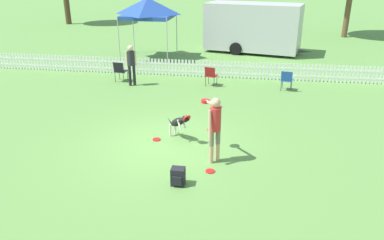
{
  "coord_description": "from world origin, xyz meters",
  "views": [
    {
      "loc": [
        2.13,
        -9.03,
        4.52
      ],
      "look_at": [
        0.74,
        -0.07,
        0.8
      ],
      "focal_mm": 35.0,
      "sensor_mm": 36.0,
      "label": 1
    }
  ],
  "objects_px": {
    "frisbee_near_dog": "(210,171)",
    "spectator_standing": "(131,61)",
    "leaping_dog": "(179,122)",
    "folding_chair_blue_left": "(120,70)",
    "backpack_on_grass": "(178,177)",
    "folding_chair_center": "(211,74)",
    "canopy_tent_main": "(148,8)",
    "frisbee_midfield": "(211,130)",
    "equipment_trailer": "(253,27)",
    "folding_chair_green_right": "(287,79)",
    "handler_person": "(214,122)",
    "frisbee_near_handler": "(157,139)"
  },
  "relations": [
    {
      "from": "handler_person",
      "to": "folding_chair_blue_left",
      "type": "height_order",
      "value": "handler_person"
    },
    {
      "from": "frisbee_near_dog",
      "to": "folding_chair_blue_left",
      "type": "bearing_deg",
      "value": 123.49
    },
    {
      "from": "frisbee_near_dog",
      "to": "frisbee_midfield",
      "type": "relative_size",
      "value": 1.0
    },
    {
      "from": "folding_chair_green_right",
      "to": "handler_person",
      "type": "bearing_deg",
      "value": 82.05
    },
    {
      "from": "handler_person",
      "to": "folding_chair_green_right",
      "type": "xyz_separation_m",
      "value": [
        2.23,
        6.15,
        -0.57
      ]
    },
    {
      "from": "frisbee_midfield",
      "to": "equipment_trailer",
      "type": "bearing_deg",
      "value": 84.47
    },
    {
      "from": "handler_person",
      "to": "frisbee_midfield",
      "type": "height_order",
      "value": "handler_person"
    },
    {
      "from": "frisbee_near_dog",
      "to": "canopy_tent_main",
      "type": "height_order",
      "value": "canopy_tent_main"
    },
    {
      "from": "folding_chair_center",
      "to": "backpack_on_grass",
      "type": "bearing_deg",
      "value": 104.07
    },
    {
      "from": "canopy_tent_main",
      "to": "leaping_dog",
      "type": "bearing_deg",
      "value": -70.72
    },
    {
      "from": "folding_chair_blue_left",
      "to": "canopy_tent_main",
      "type": "relative_size",
      "value": 0.28
    },
    {
      "from": "handler_person",
      "to": "folding_chair_blue_left",
      "type": "xyz_separation_m",
      "value": [
        -4.6,
        6.37,
        -0.54
      ]
    },
    {
      "from": "canopy_tent_main",
      "to": "folding_chair_blue_left",
      "type": "bearing_deg",
      "value": -91.29
    },
    {
      "from": "folding_chair_center",
      "to": "equipment_trailer",
      "type": "bearing_deg",
      "value": -89.62
    },
    {
      "from": "handler_person",
      "to": "equipment_trailer",
      "type": "bearing_deg",
      "value": 42.02
    },
    {
      "from": "frisbee_near_handler",
      "to": "canopy_tent_main",
      "type": "bearing_deg",
      "value": 105.79
    },
    {
      "from": "frisbee_near_dog",
      "to": "folding_chair_green_right",
      "type": "distance_m",
      "value": 7.09
    },
    {
      "from": "backpack_on_grass",
      "to": "folding_chair_green_right",
      "type": "bearing_deg",
      "value": 68.53
    },
    {
      "from": "frisbee_near_dog",
      "to": "frisbee_midfield",
      "type": "bearing_deg",
      "value": 95.6
    },
    {
      "from": "frisbee_midfield",
      "to": "folding_chair_center",
      "type": "height_order",
      "value": "folding_chair_center"
    },
    {
      "from": "folding_chair_blue_left",
      "to": "folding_chair_center",
      "type": "height_order",
      "value": "folding_chair_blue_left"
    },
    {
      "from": "folding_chair_blue_left",
      "to": "spectator_standing",
      "type": "relative_size",
      "value": 0.52
    },
    {
      "from": "equipment_trailer",
      "to": "frisbee_near_handler",
      "type": "bearing_deg",
      "value": -88.99
    },
    {
      "from": "handler_person",
      "to": "backpack_on_grass",
      "type": "relative_size",
      "value": 4.08
    },
    {
      "from": "spectator_standing",
      "to": "folding_chair_green_right",
      "type": "bearing_deg",
      "value": 164.06
    },
    {
      "from": "handler_person",
      "to": "frisbee_midfield",
      "type": "bearing_deg",
      "value": 53.59
    },
    {
      "from": "backpack_on_grass",
      "to": "folding_chair_green_right",
      "type": "height_order",
      "value": "folding_chair_green_right"
    },
    {
      "from": "backpack_on_grass",
      "to": "spectator_standing",
      "type": "relative_size",
      "value": 0.25
    },
    {
      "from": "spectator_standing",
      "to": "backpack_on_grass",
      "type": "bearing_deg",
      "value": 96.49
    },
    {
      "from": "leaping_dog",
      "to": "canopy_tent_main",
      "type": "relative_size",
      "value": 0.28
    },
    {
      "from": "leaping_dog",
      "to": "frisbee_midfield",
      "type": "height_order",
      "value": "leaping_dog"
    },
    {
      "from": "backpack_on_grass",
      "to": "folding_chair_center",
      "type": "distance_m",
      "value": 7.57
    },
    {
      "from": "frisbee_near_dog",
      "to": "spectator_standing",
      "type": "distance_m",
      "value": 7.64
    },
    {
      "from": "leaping_dog",
      "to": "folding_chair_blue_left",
      "type": "xyz_separation_m",
      "value": [
        -3.51,
        5.26,
        -0.02
      ]
    },
    {
      "from": "folding_chair_green_right",
      "to": "spectator_standing",
      "type": "distance_m",
      "value": 6.2
    },
    {
      "from": "equipment_trailer",
      "to": "backpack_on_grass",
      "type": "bearing_deg",
      "value": -83.24
    },
    {
      "from": "frisbee_near_dog",
      "to": "spectator_standing",
      "type": "relative_size",
      "value": 0.14
    },
    {
      "from": "frisbee_midfield",
      "to": "canopy_tent_main",
      "type": "distance_m",
      "value": 10.25
    },
    {
      "from": "leaping_dog",
      "to": "backpack_on_grass",
      "type": "bearing_deg",
      "value": 55.85
    },
    {
      "from": "frisbee_near_dog",
      "to": "leaping_dog",
      "type": "bearing_deg",
      "value": 122.78
    },
    {
      "from": "backpack_on_grass",
      "to": "canopy_tent_main",
      "type": "relative_size",
      "value": 0.13
    },
    {
      "from": "frisbee_near_dog",
      "to": "spectator_standing",
      "type": "xyz_separation_m",
      "value": [
        -3.92,
        6.48,
        0.99
      ]
    },
    {
      "from": "spectator_standing",
      "to": "equipment_trailer",
      "type": "xyz_separation_m",
      "value": [
        4.79,
        7.4,
        0.41
      ]
    },
    {
      "from": "folding_chair_center",
      "to": "frisbee_midfield",
      "type": "bearing_deg",
      "value": 109.8
    },
    {
      "from": "leaping_dog",
      "to": "frisbee_midfield",
      "type": "bearing_deg",
      "value": 178.79
    },
    {
      "from": "canopy_tent_main",
      "to": "frisbee_near_dog",
      "type": "bearing_deg",
      "value": -68.56
    },
    {
      "from": "folding_chair_center",
      "to": "canopy_tent_main",
      "type": "xyz_separation_m",
      "value": [
        -3.74,
        4.52,
        2.1
      ]
    },
    {
      "from": "leaping_dog",
      "to": "folding_chair_green_right",
      "type": "xyz_separation_m",
      "value": [
        3.32,
        5.05,
        -0.05
      ]
    },
    {
      "from": "frisbee_midfield",
      "to": "spectator_standing",
      "type": "height_order",
      "value": "spectator_standing"
    },
    {
      "from": "frisbee_near_dog",
      "to": "backpack_on_grass",
      "type": "distance_m",
      "value": 0.96
    }
  ]
}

